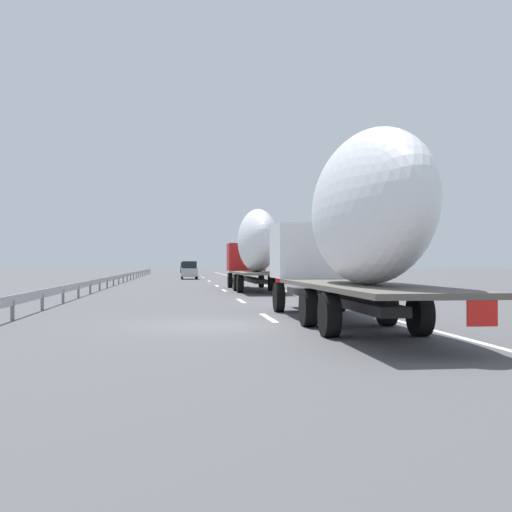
% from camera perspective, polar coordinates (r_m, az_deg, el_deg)
% --- Properties ---
extents(ground_plane, '(260.00, 260.00, 0.00)m').
position_cam_1_polar(ground_plane, '(57.47, -6.00, -2.37)').
color(ground_plane, '#4C4C4F').
extents(lane_stripe_0, '(3.20, 0.20, 0.01)m').
position_cam_1_polar(lane_stripe_0, '(19.70, 1.13, -5.67)').
color(lane_stripe_0, white).
rests_on(lane_stripe_0, ground_plane).
extents(lane_stripe_1, '(3.20, 0.20, 0.01)m').
position_cam_1_polar(lane_stripe_1, '(28.46, -1.38, -4.12)').
color(lane_stripe_1, white).
rests_on(lane_stripe_1, ground_plane).
extents(lane_stripe_2, '(3.20, 0.20, 0.01)m').
position_cam_1_polar(lane_stripe_2, '(39.38, -2.93, -3.16)').
color(lane_stripe_2, white).
rests_on(lane_stripe_2, ground_plane).
extents(lane_stripe_3, '(3.20, 0.20, 0.01)m').
position_cam_1_polar(lane_stripe_3, '(47.19, -3.60, -2.74)').
color(lane_stripe_3, white).
rests_on(lane_stripe_3, ground_plane).
extents(lane_stripe_4, '(3.20, 0.20, 0.01)m').
position_cam_1_polar(lane_stripe_4, '(59.90, -4.31, -2.30)').
color(lane_stripe_4, white).
rests_on(lane_stripe_4, ground_plane).
extents(lane_stripe_5, '(3.20, 0.20, 0.01)m').
position_cam_1_polar(lane_stripe_5, '(74.23, -4.82, -1.98)').
color(lane_stripe_5, white).
rests_on(lane_stripe_5, ground_plane).
extents(lane_stripe_6, '(3.20, 0.20, 0.01)m').
position_cam_1_polar(lane_stripe_6, '(82.29, -5.03, -1.85)').
color(lane_stripe_6, white).
rests_on(lane_stripe_6, ground_plane).
extents(edge_line_right, '(110.00, 0.20, 0.01)m').
position_cam_1_polar(edge_line_right, '(62.79, -1.05, -2.22)').
color(edge_line_right, white).
rests_on(edge_line_right, ground_plane).
extents(truck_lead, '(13.62, 2.55, 4.95)m').
position_cam_1_polar(truck_lead, '(38.29, -0.11, 0.88)').
color(truck_lead, '#B21919').
rests_on(truck_lead, ground_plane).
extents(truck_trailing, '(14.07, 2.55, 4.95)m').
position_cam_1_polar(truck_trailing, '(16.72, 8.89, 2.84)').
color(truck_trailing, silver).
rests_on(truck_trailing, ground_plane).
extents(car_red_compact, '(4.61, 1.83, 1.93)m').
position_cam_1_polar(car_red_compact, '(81.53, -6.12, -1.18)').
color(car_red_compact, red).
rests_on(car_red_compact, ground_plane).
extents(car_silver_hatch, '(4.04, 1.75, 1.92)m').
position_cam_1_polar(car_silver_hatch, '(67.06, -6.14, -1.30)').
color(car_silver_hatch, '#ADB2B7').
rests_on(car_silver_hatch, ground_plane).
extents(car_yellow_coupe, '(4.22, 1.84, 1.77)m').
position_cam_1_polar(car_yellow_coupe, '(93.68, -6.25, -1.15)').
color(car_yellow_coupe, gold).
rests_on(car_yellow_coupe, ground_plane).
extents(car_blue_sedan, '(4.06, 1.77, 1.88)m').
position_cam_1_polar(car_blue_sedan, '(111.68, -6.50, -1.05)').
color(car_blue_sedan, '#28479E').
rests_on(car_blue_sedan, ground_plane).
extents(road_sign, '(0.10, 0.90, 3.38)m').
position_cam_1_polar(road_sign, '(60.72, 0.29, -0.08)').
color(road_sign, gray).
rests_on(road_sign, ground_plane).
extents(tree_0, '(3.12, 3.12, 5.98)m').
position_cam_1_polar(tree_0, '(66.37, 5.42, 1.20)').
color(tree_0, '#472D19').
rests_on(tree_0, ground_plane).
extents(tree_1, '(2.60, 2.60, 5.88)m').
position_cam_1_polar(tree_1, '(89.11, 1.54, 0.62)').
color(tree_1, '#472D19').
rests_on(tree_1, ground_plane).
extents(tree_2, '(3.80, 3.80, 5.40)m').
position_cam_1_polar(tree_2, '(102.11, -0.33, 0.25)').
color(tree_2, '#472D19').
rests_on(tree_2, ground_plane).
extents(guardrail_median, '(94.00, 0.10, 0.76)m').
position_cam_1_polar(guardrail_median, '(60.65, -11.72, -1.72)').
color(guardrail_median, '#9EA0A5').
rests_on(guardrail_median, ground_plane).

